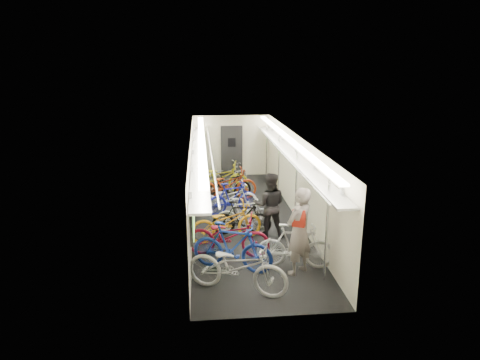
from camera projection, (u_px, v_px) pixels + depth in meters
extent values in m
plane|color=black|center=(245.00, 218.00, 12.43)|extent=(10.00, 10.00, 0.00)
plane|color=white|center=(245.00, 137.00, 11.79)|extent=(10.00, 10.00, 0.00)
plane|color=beige|center=(192.00, 180.00, 11.97)|extent=(0.00, 10.00, 10.00)
plane|color=beige|center=(297.00, 177.00, 12.25)|extent=(0.00, 10.00, 10.00)
plane|color=beige|center=(232.00, 146.00, 16.91)|extent=(3.00, 0.00, 3.00)
plane|color=beige|center=(276.00, 255.00, 7.31)|extent=(3.00, 0.00, 3.00)
cube|color=black|center=(192.00, 218.00, 8.89)|extent=(0.06, 1.10, 0.80)
cube|color=#72BE53|center=(194.00, 218.00, 8.89)|extent=(0.02, 0.96, 0.66)
cube|color=black|center=(193.00, 188.00, 11.00)|extent=(0.06, 1.10, 0.80)
cube|color=#72BE53|center=(194.00, 188.00, 11.00)|extent=(0.02, 0.96, 0.66)
cube|color=black|center=(194.00, 168.00, 13.11)|extent=(0.06, 1.10, 0.80)
cube|color=#72BE53|center=(195.00, 168.00, 13.12)|extent=(0.02, 0.96, 0.66)
cube|color=black|center=(194.00, 153.00, 15.22)|extent=(0.06, 1.10, 0.80)
cube|color=#72BE53|center=(195.00, 153.00, 15.23)|extent=(0.02, 0.96, 0.66)
cube|color=yellow|center=(193.00, 200.00, 9.93)|extent=(0.02, 0.22, 0.30)
cube|color=yellow|center=(194.00, 176.00, 12.04)|extent=(0.02, 0.22, 0.30)
cube|color=yellow|center=(194.00, 159.00, 14.16)|extent=(0.02, 0.22, 0.30)
cube|color=black|center=(232.00, 151.00, 16.90)|extent=(0.85, 0.08, 2.00)
cube|color=#999BA0|center=(199.00, 155.00, 11.80)|extent=(0.40, 9.70, 0.05)
cube|color=#999BA0|center=(290.00, 153.00, 12.03)|extent=(0.40, 9.70, 0.05)
cylinder|color=silver|center=(211.00, 151.00, 11.80)|extent=(0.04, 9.70, 0.04)
cylinder|color=silver|center=(279.00, 150.00, 11.98)|extent=(0.04, 9.70, 0.04)
cube|color=white|center=(202.00, 140.00, 11.69)|extent=(0.18, 9.60, 0.04)
cube|color=white|center=(288.00, 138.00, 11.92)|extent=(0.18, 9.60, 0.04)
cylinder|color=silver|center=(327.00, 226.00, 8.58)|extent=(0.05, 0.05, 2.38)
cylinder|color=silver|center=(296.00, 187.00, 11.26)|extent=(0.05, 0.05, 2.38)
cylinder|color=silver|center=(279.00, 165.00, 13.66)|extent=(0.05, 0.05, 2.38)
cylinder|color=silver|center=(267.00, 150.00, 16.06)|extent=(0.05, 0.05, 2.38)
imported|color=#A2A1A6|center=(237.00, 267.00, 8.32)|extent=(2.17, 1.50, 1.08)
imported|color=navy|center=(232.00, 247.00, 9.20)|extent=(1.87, 1.19, 1.09)
imported|color=maroon|center=(228.00, 236.00, 9.89)|extent=(2.03, 1.06, 1.02)
imported|color=black|center=(242.00, 218.00, 11.13)|extent=(1.59, 0.61, 0.93)
imported|color=orange|center=(226.00, 222.00, 10.77)|extent=(1.98, 1.10, 0.99)
imported|color=silver|center=(244.00, 214.00, 11.41)|extent=(1.59, 0.58, 0.93)
imported|color=silver|center=(228.00, 198.00, 12.76)|extent=(1.87, 0.86, 0.95)
imported|color=navy|center=(232.00, 198.00, 12.69)|extent=(1.69, 0.95, 0.98)
imported|color=maroon|center=(226.00, 185.00, 13.92)|extent=(2.10, 0.99, 1.06)
imported|color=black|center=(229.00, 186.00, 14.00)|extent=(1.61, 0.78, 0.93)
imported|color=gold|center=(219.00, 177.00, 14.86)|extent=(2.12, 1.08, 1.06)
imported|color=silver|center=(295.00, 246.00, 9.31)|extent=(1.77, 0.77, 1.03)
imported|color=slate|center=(224.00, 176.00, 15.19)|extent=(1.95, 1.35, 0.97)
imported|color=gray|center=(299.00, 231.00, 8.98)|extent=(0.83, 0.79, 1.91)
imported|color=black|center=(270.00, 205.00, 10.96)|extent=(0.92, 0.77, 1.69)
cube|color=#A01C10|center=(299.00, 218.00, 8.83)|extent=(0.29, 0.24, 0.38)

